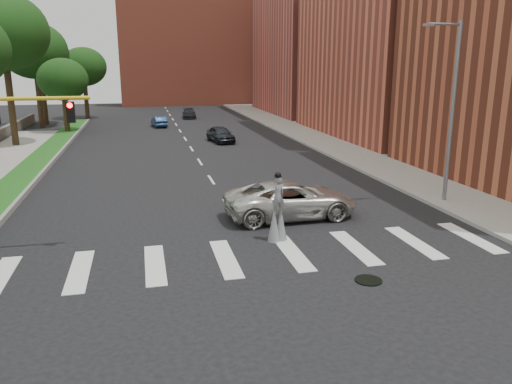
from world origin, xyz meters
name	(u,v)px	position (x,y,z in m)	size (l,w,h in m)	color
ground_plane	(266,266)	(0.00, 0.00, 0.00)	(160.00, 160.00, 0.00)	black
grass_median	(32,167)	(-11.50, 20.00, 0.12)	(2.00, 60.00, 0.25)	#195117
median_curb	(48,166)	(-10.45, 20.00, 0.14)	(0.20, 60.00, 0.28)	gray
sidewalk_right	(334,144)	(12.50, 25.00, 0.09)	(5.00, 90.00, 0.18)	gray
manhole	(368,280)	(3.00, -2.00, 0.02)	(0.90, 0.90, 0.04)	black
building_mid	(413,10)	(22.00, 30.00, 12.00)	(16.00, 22.00, 24.00)	#C5553E
building_far	(324,42)	(22.00, 54.00, 10.00)	(16.00, 22.00, 20.00)	#BD5145
building_backdrop	(194,53)	(6.00, 78.00, 9.00)	(26.00, 14.00, 18.00)	#C5553E
streetlight	(451,107)	(10.90, 6.00, 4.90)	(2.05, 0.20, 9.00)	slate
stilt_performer	(278,215)	(1.09, 2.44, 1.09)	(0.83, 0.60, 2.86)	black
suv_crossing	(291,200)	(2.55, 5.40, 0.85)	(2.84, 6.15, 1.71)	beige
car_near	(221,134)	(3.00, 29.15, 0.73)	(1.73, 4.29, 1.46)	black
car_mid	(159,122)	(-2.04, 42.18, 0.61)	(1.28, 3.68, 1.21)	navy
car_far	(189,114)	(2.23, 50.89, 0.61)	(1.70, 4.18, 1.21)	black
tree_4	(2,32)	(-14.76, 30.51, 9.54)	(7.44, 7.44, 12.74)	black
tree_5	(34,51)	(-15.00, 44.44, 8.37)	(7.17, 7.17, 11.45)	black
tree_6	(63,80)	(-11.55, 38.79, 5.43)	(5.02, 5.02, 7.60)	black
tree_7	(84,67)	(-10.88, 53.49, 6.61)	(5.81, 5.81, 9.12)	black
tree_8	(39,54)	(-14.99, 47.28, 8.13)	(6.58, 6.58, 10.97)	black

